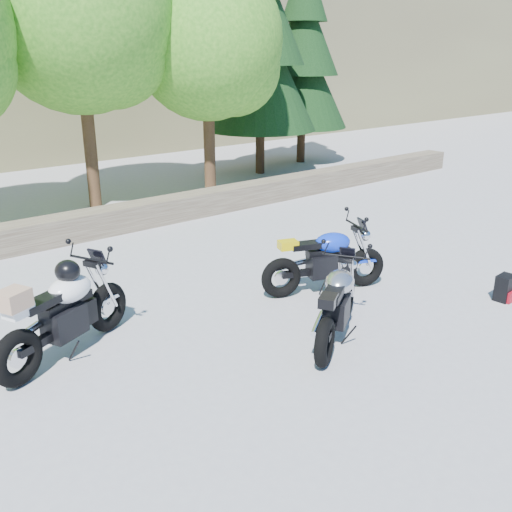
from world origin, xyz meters
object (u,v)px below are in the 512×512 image
Objects in this scene: backpack at (505,288)px; blue_bike at (326,261)px; silver_bike at (337,305)px; white_bike at (64,312)px.

blue_bike is at bearing 129.54° from backpack.
silver_bike is 0.86× the size of white_bike.
silver_bike is 2.84m from backpack.
blue_bike reaches higher than backpack.
white_bike is at bearing -167.98° from blue_bike.
white_bike is (-2.72, 1.69, 0.10)m from silver_bike.
silver_bike is at bearing 161.39° from backpack.
silver_bike is at bearing -56.44° from white_bike.
blue_bike is at bearing -33.05° from white_bike.
white_bike is 5.16× the size of backpack.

